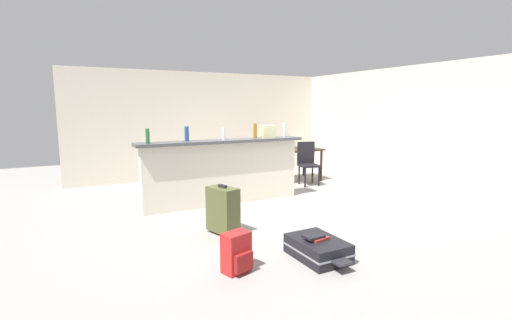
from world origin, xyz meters
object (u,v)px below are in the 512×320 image
Objects in this scene: bottle_blue at (187,134)px; suitcase_upright_olive at (223,209)px; grocery_bag at (267,131)px; dining_table at (295,152)px; suitcase_flat_black at (318,249)px; dining_chair_near_partition at (308,161)px; bottle_white at (224,134)px; backpack_red at (237,253)px; bottle_clear at (284,129)px; book_stack at (316,237)px; bottle_amber at (255,131)px; bottle_green at (148,136)px.

suitcase_upright_olive is (0.04, -1.42, -0.92)m from bottle_blue.
dining_table is at bearing 38.95° from grocery_bag.
bottle_blue is 0.29× the size of suitcase_flat_black.
dining_table is at bearing 88.84° from dining_chair_near_partition.
dining_chair_near_partition is at bearing 15.24° from bottle_white.
grocery_bag is at bearing 72.46° from suitcase_flat_black.
dining_table is 2.62× the size of backpack_red.
bottle_clear is 3.54m from backpack_red.
bottle_white is at bearing 90.08° from book_stack.
bottle_clear is 0.33× the size of suitcase_flat_black.
bottle_white is 0.59m from bottle_amber.
bottle_green is 0.81× the size of book_stack.
grocery_bag is (2.17, 0.12, -0.01)m from bottle_green.
dining_table is 1.33× the size of suitcase_flat_black.
dining_table is at bearing 59.64° from suitcase_flat_black.
book_stack is at bearing -108.12° from grocery_bag.
suitcase_flat_black is at bearing -107.54° from grocery_bag.
bottle_amber is 1.91m from dining_chair_near_partition.
bottle_clear is (1.90, 0.02, 0.02)m from bottle_blue.
bottle_green is 0.96× the size of bottle_blue.
dining_chair_near_partition is (1.35, 0.59, -0.72)m from grocery_bag.
book_stack is (-0.58, -2.58, -1.02)m from bottle_amber.
backpack_red is (-1.51, -2.48, -1.06)m from bottle_amber.
bottle_green reaches higher than suitcase_upright_olive.
bottle_clear is 0.41× the size of suitcase_upright_olive.
suitcase_upright_olive is (-2.82, -2.00, -0.19)m from dining_chair_near_partition.
grocery_bag is at bearing 10.83° from bottle_amber.
bottle_white is 0.31× the size of suitcase_upright_olive.
backpack_red is (-3.14, -3.13, -0.31)m from dining_chair_near_partition.
suitcase_flat_black is 1.24× the size of suitcase_upright_olive.
grocery_bag is 0.62× the size of backpack_red.
suitcase_upright_olive is (-1.19, -1.35, -0.93)m from bottle_amber.
backpack_red is at bearing -110.04° from bottle_white.
dining_chair_near_partition reaches higher than suitcase_upright_olive.
backpack_red is at bearing -135.05° from dining_chair_near_partition.
bottle_blue is 0.93× the size of grocery_bag.
dining_chair_near_partition is 3.46m from suitcase_upright_olive.
bottle_blue is at bearing 104.18° from suitcase_flat_black.
suitcase_upright_olive is at bearing 117.17° from suitcase_flat_black.
grocery_bag is 2.95m from book_stack.
suitcase_flat_black is (-0.55, -2.59, -1.15)m from bottle_amber.
book_stack is at bearing -62.64° from bottle_green.
bottle_green is at bearing 98.86° from backpack_red.
bottle_amber is 0.64× the size of backpack_red.
bottle_blue is 2.77m from backpack_red.
suitcase_flat_black is at bearing -89.35° from bottle_white.
bottle_amber is 2.10m from dining_table.
backpack_red reaches higher than book_stack.
dining_chair_near_partition is at bearing 30.20° from bottle_clear.
dining_table is at bearing 49.13° from backpack_red.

